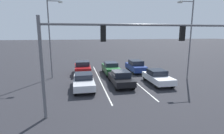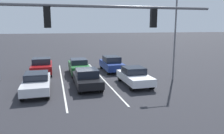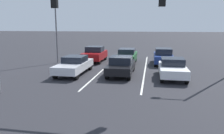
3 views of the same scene
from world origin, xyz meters
The scene contains 11 objects.
ground_plane centered at (0.00, 0.00, 0.00)m, with size 240.00×240.00×0.00m, color #28282D.
lane_stripe_left_divider centered at (-1.82, 1.64, 0.01)m, with size 0.12×15.27×0.01m, color silver.
lane_stripe_center_divider centered at (1.82, 1.64, 0.01)m, with size 0.12×15.27×0.01m, color silver.
car_silver_rightlane_front centered at (3.71, 4.68, 0.74)m, with size 1.86×4.78×1.42m.
car_black_midlane_front centered at (-0.02, 4.34, 0.75)m, with size 1.86×4.50×1.47m.
car_white_leftlane_front centered at (-3.88, 4.67, 0.74)m, with size 1.87×4.23×1.45m.
car_darkgreen_midlane_second centered at (0.07, -0.59, 0.80)m, with size 1.74×4.55×1.56m.
car_maroon_rightlane_second centered at (3.62, -1.38, 0.83)m, with size 1.93×4.15×1.64m.
car_navy_leftlane_second centered at (-3.50, -1.18, 0.80)m, with size 1.79×4.34×1.60m.
traffic_signal_gantry centered at (2.36, 10.26, 4.60)m, with size 12.36×0.37×6.21m.
street_lamp_right_shoulder centered at (7.06, 0.05, 4.99)m, with size 1.67×0.24×8.80m.
Camera 3 is at (-2.30, 21.02, 3.82)m, focal length 35.00 mm.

